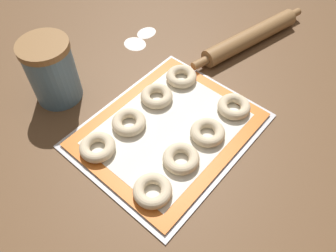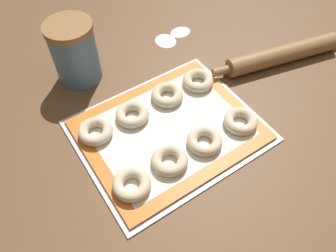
% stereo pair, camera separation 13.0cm
% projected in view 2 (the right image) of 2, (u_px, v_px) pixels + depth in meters
% --- Properties ---
extents(ground_plane, '(2.80, 2.80, 0.00)m').
position_uv_depth(ground_plane, '(171.00, 134.00, 0.80)').
color(ground_plane, brown).
extents(baking_tray, '(0.43, 0.35, 0.01)m').
position_uv_depth(baking_tray, '(168.00, 131.00, 0.80)').
color(baking_tray, silver).
rests_on(baking_tray, ground_plane).
extents(baking_mat, '(0.41, 0.33, 0.00)m').
position_uv_depth(baking_mat, '(168.00, 130.00, 0.79)').
color(baking_mat, orange).
rests_on(baking_mat, baking_tray).
extents(bagel_front_far_left, '(0.08, 0.08, 0.02)m').
position_uv_depth(bagel_front_far_left, '(132.00, 184.00, 0.69)').
color(bagel_front_far_left, beige).
rests_on(bagel_front_far_left, baking_mat).
extents(bagel_front_mid_left, '(0.08, 0.08, 0.02)m').
position_uv_depth(bagel_front_mid_left, '(170.00, 160.00, 0.73)').
color(bagel_front_mid_left, beige).
rests_on(bagel_front_mid_left, baking_mat).
extents(bagel_front_mid_right, '(0.08, 0.08, 0.02)m').
position_uv_depth(bagel_front_mid_right, '(205.00, 141.00, 0.76)').
color(bagel_front_mid_right, beige).
rests_on(bagel_front_mid_right, baking_mat).
extents(bagel_front_far_right, '(0.08, 0.08, 0.02)m').
position_uv_depth(bagel_front_far_right, '(241.00, 121.00, 0.79)').
color(bagel_front_far_right, beige).
rests_on(bagel_front_far_right, baking_mat).
extents(bagel_back_far_left, '(0.08, 0.08, 0.02)m').
position_uv_depth(bagel_back_far_left, '(96.00, 131.00, 0.77)').
color(bagel_back_far_left, beige).
rests_on(bagel_back_far_left, baking_mat).
extents(bagel_back_mid_left, '(0.08, 0.08, 0.02)m').
position_uv_depth(bagel_back_mid_left, '(132.00, 114.00, 0.81)').
color(bagel_back_mid_left, beige).
rests_on(bagel_back_mid_left, baking_mat).
extents(bagel_back_mid_right, '(0.08, 0.08, 0.02)m').
position_uv_depth(bagel_back_mid_right, '(167.00, 95.00, 0.85)').
color(bagel_back_mid_right, beige).
rests_on(bagel_back_mid_right, baking_mat).
extents(bagel_back_far_right, '(0.08, 0.08, 0.02)m').
position_uv_depth(bagel_back_far_right, '(198.00, 81.00, 0.88)').
color(bagel_back_far_right, beige).
rests_on(bagel_back_far_right, baking_mat).
extents(flour_canister, '(0.12, 0.12, 0.17)m').
position_uv_depth(flour_canister, '(75.00, 52.00, 0.86)').
color(flour_canister, slate).
rests_on(flour_canister, ground_plane).
extents(rolling_pin, '(0.44, 0.13, 0.05)m').
position_uv_depth(rolling_pin, '(283.00, 54.00, 0.94)').
color(rolling_pin, olive).
rests_on(rolling_pin, ground_plane).
extents(flour_patch_near, '(0.06, 0.07, 0.00)m').
position_uv_depth(flour_patch_near, '(166.00, 41.00, 1.02)').
color(flour_patch_near, white).
rests_on(flour_patch_near, ground_plane).
extents(flour_patch_far, '(0.07, 0.05, 0.00)m').
position_uv_depth(flour_patch_far, '(180.00, 32.00, 1.04)').
color(flour_patch_far, white).
rests_on(flour_patch_far, ground_plane).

